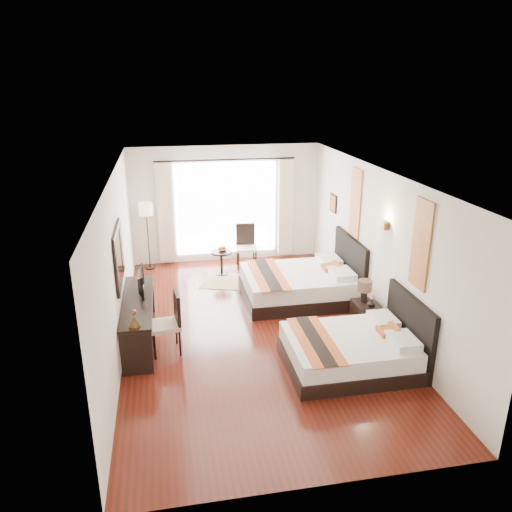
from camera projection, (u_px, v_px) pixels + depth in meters
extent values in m
cube|color=#3B160A|center=(254.00, 329.00, 8.97)|extent=(4.50, 7.50, 0.01)
cube|color=white|center=(254.00, 174.00, 8.03)|extent=(4.50, 7.50, 0.02)
cube|color=silver|center=(377.00, 248.00, 8.89)|extent=(0.01, 7.50, 2.80)
cube|color=silver|center=(118.00, 264.00, 8.11)|extent=(0.01, 7.50, 2.80)
cube|color=silver|center=(226.00, 204.00, 11.97)|extent=(4.50, 0.01, 2.80)
cube|color=silver|center=(320.00, 378.00, 5.03)|extent=(4.50, 0.01, 2.80)
cube|color=white|center=(226.00, 209.00, 11.99)|extent=(2.40, 0.02, 2.20)
cube|color=white|center=(226.00, 209.00, 11.93)|extent=(2.30, 0.02, 2.10)
cube|color=beige|center=(165.00, 213.00, 11.65)|extent=(0.35, 0.14, 2.35)
cube|color=beige|center=(286.00, 208.00, 12.15)|extent=(0.35, 0.14, 2.35)
cube|color=maroon|center=(421.00, 244.00, 7.32)|extent=(0.03, 0.50, 1.35)
cube|color=maroon|center=(355.00, 203.00, 9.74)|extent=(0.03, 0.50, 1.35)
cube|color=#453018|center=(385.00, 225.00, 8.39)|extent=(0.10, 0.14, 0.14)
cube|color=black|center=(119.00, 256.00, 8.03)|extent=(0.04, 1.25, 0.95)
cube|color=white|center=(120.00, 256.00, 8.03)|extent=(0.01, 1.12, 0.82)
cube|color=black|center=(347.00, 360.00, 7.76)|extent=(1.90, 1.49, 0.23)
cube|color=white|center=(348.00, 346.00, 7.67)|extent=(1.84, 1.45, 0.28)
cube|color=black|center=(409.00, 329.00, 7.78)|extent=(0.08, 1.49, 1.11)
cube|color=#9F3219|center=(315.00, 340.00, 7.53)|extent=(0.51, 1.55, 0.02)
cube|color=black|center=(296.00, 293.00, 10.15)|extent=(2.14, 1.67, 0.26)
cube|color=white|center=(297.00, 280.00, 10.06)|extent=(2.08, 1.63, 0.31)
cube|color=black|center=(350.00, 266.00, 10.18)|extent=(0.08, 1.67, 1.26)
cube|color=#9F3219|center=(268.00, 274.00, 9.90)|extent=(0.58, 1.73, 0.02)
cube|color=black|center=(365.00, 316.00, 8.92)|extent=(0.42, 0.51, 0.49)
cylinder|color=black|center=(364.00, 296.00, 8.84)|extent=(0.11, 0.11, 0.21)
cylinder|color=#3E281D|center=(365.00, 286.00, 8.77)|extent=(0.26, 0.26, 0.19)
imported|color=black|center=(372.00, 303.00, 8.67)|extent=(0.17, 0.17, 0.14)
cube|color=black|center=(139.00, 320.00, 8.46)|extent=(0.50, 2.20, 0.76)
imported|color=black|center=(138.00, 282.00, 8.54)|extent=(0.11, 0.72, 0.42)
cube|color=#BAA98F|center=(165.00, 325.00, 8.08)|extent=(0.53, 0.53, 0.06)
cube|color=black|center=(177.00, 308.00, 8.04)|extent=(0.10, 0.45, 0.53)
cylinder|color=black|center=(150.00, 268.00, 11.84)|extent=(0.24, 0.24, 0.03)
cylinder|color=#453018|center=(148.00, 240.00, 11.61)|extent=(0.03, 0.03, 1.35)
cylinder|color=beige|center=(146.00, 209.00, 11.35)|extent=(0.32, 0.32, 0.28)
cylinder|color=black|center=(222.00, 263.00, 11.38)|extent=(0.48, 0.48, 0.56)
imported|color=#402E16|center=(223.00, 250.00, 11.30)|extent=(0.27, 0.27, 0.05)
cube|color=#BAA98F|center=(246.00, 248.00, 11.74)|extent=(0.50, 0.50, 0.06)
cube|color=black|center=(245.00, 234.00, 11.85)|extent=(0.45, 0.08, 0.53)
cube|color=tan|center=(234.00, 282.00, 11.04)|extent=(1.56, 1.28, 0.01)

